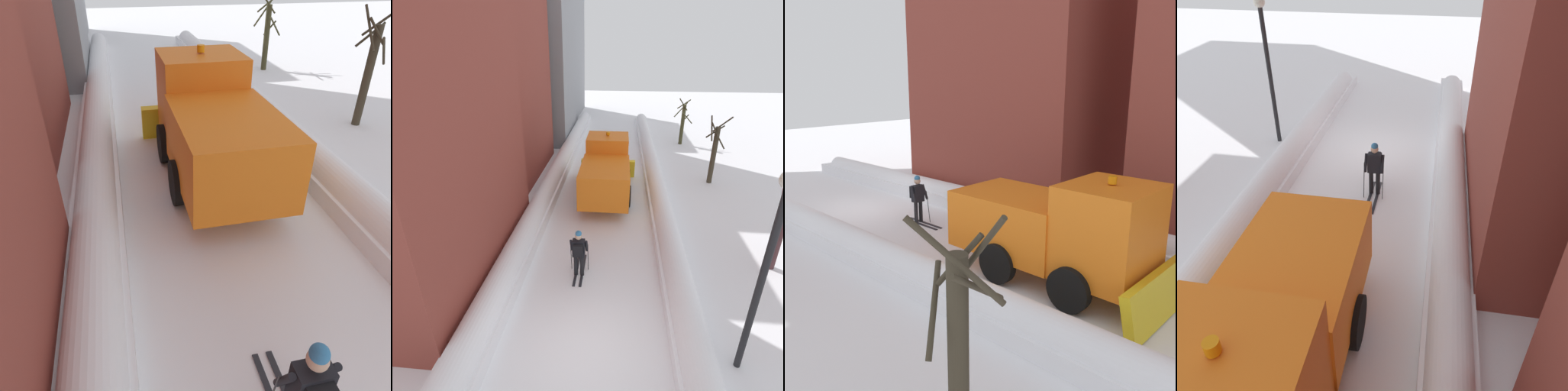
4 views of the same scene
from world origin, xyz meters
TOP-DOWN VIEW (x-y plane):
  - ground_plane at (0.00, 10.00)m, footprint 80.00×80.00m
  - snowbank_left at (-2.88, 10.00)m, footprint 1.10×36.00m
  - snowbank_right at (2.88, 10.00)m, footprint 1.10×36.00m
  - building_brick_mid at (-7.62, 12.78)m, footprint 7.31×7.32m
  - building_concrete_far at (-7.62, 20.66)m, footprint 8.71×6.38m
  - building_tower_distant at (-7.62, 30.34)m, footprint 7.86×9.66m
  - plow_truck at (0.14, 9.50)m, footprint 3.20×5.98m
  - skier at (-0.48, 2.91)m, footprint 0.62×1.80m
  - traffic_light_pole at (-3.74, 4.97)m, footprint 0.28×0.42m
  - street_lamp at (3.98, -0.23)m, footprint 0.40×0.40m
  - bare_tree_near at (6.44, 3.99)m, footprint 1.08×1.31m
  - bare_tree_mid at (6.09, 11.91)m, footprint 1.19×1.30m
  - bare_tree_far at (5.65, 19.77)m, footprint 1.47×1.48m

SIDE VIEW (x-z plane):
  - ground_plane at x=0.00m, z-range 0.00..0.00m
  - snowbank_right at x=2.88m, z-range -0.10..0.80m
  - snowbank_left at x=-2.88m, z-range -0.08..0.88m
  - skier at x=-0.48m, z-range 0.10..1.91m
  - plow_truck at x=0.14m, z-range -0.08..3.04m
  - bare_tree_far at x=5.65m, z-range -0.10..3.48m
  - bare_tree_near at x=6.44m, z-range -0.16..3.58m
  - bare_tree_mid at x=6.09m, z-range -0.12..3.77m
  - traffic_light_pole at x=-3.74m, z-range 0.92..5.54m
  - street_lamp at x=3.98m, z-range 0.70..6.04m
  - building_brick_mid at x=-7.62m, z-range 0.00..11.53m
  - building_tower_distant at x=-7.62m, z-range 0.00..11.84m
  - building_concrete_far at x=-7.62m, z-range 0.00..16.25m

